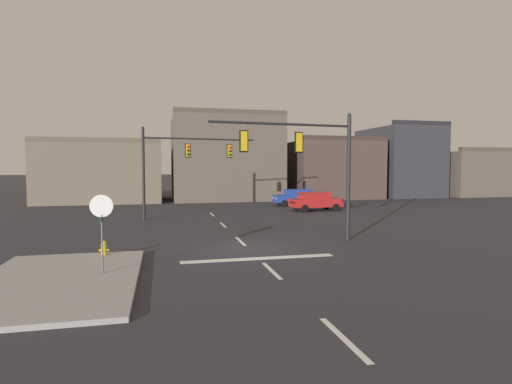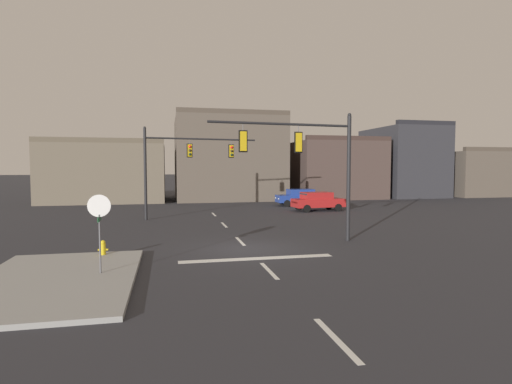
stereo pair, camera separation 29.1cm
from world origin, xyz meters
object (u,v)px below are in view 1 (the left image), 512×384
object	(u,v)px
car_lot_nearside	(315,201)
fire_hydrant	(104,251)
signal_mast_far_side	(179,158)
car_lot_middle	(297,197)
stop_sign	(102,215)
signal_mast_near_side	(310,155)

from	to	relation	value
car_lot_nearside	fire_hydrant	bearing A→B (deg)	-134.81
signal_mast_far_side	car_lot_middle	bearing A→B (deg)	33.27
stop_sign	car_lot_nearside	xyz separation A→B (m)	(14.88, 18.39, -1.29)
car_lot_nearside	fire_hydrant	world-z (taller)	car_lot_nearside
signal_mast_near_side	stop_sign	size ratio (longest dim) A/B	2.58
stop_sign	car_lot_middle	distance (m)	27.63
signal_mast_near_side	signal_mast_far_side	size ratio (longest dim) A/B	0.88
signal_mast_far_side	fire_hydrant	distance (m)	13.70
car_lot_nearside	signal_mast_near_side	bearing A→B (deg)	-112.53
stop_sign	car_lot_nearside	world-z (taller)	stop_sign
stop_sign	car_lot_middle	world-z (taller)	stop_sign
car_lot_nearside	car_lot_middle	size ratio (longest dim) A/B	1.02
car_lot_nearside	car_lot_middle	world-z (taller)	same
stop_sign	fire_hydrant	world-z (taller)	stop_sign
signal_mast_near_side	signal_mast_far_side	bearing A→B (deg)	117.86
signal_mast_far_side	car_lot_nearside	xyz separation A→B (m)	(11.69, 2.76, -3.54)
signal_mast_near_side	car_lot_nearside	distance (m)	15.48
stop_sign	car_lot_middle	xyz separation A→B (m)	(14.85, 23.27, -1.29)
car_lot_nearside	fire_hydrant	xyz separation A→B (m)	(-15.25, -15.35, -0.53)
signal_mast_far_side	car_lot_middle	size ratio (longest dim) A/B	1.85
signal_mast_near_side	fire_hydrant	distance (m)	10.37
signal_mast_near_side	car_lot_middle	bearing A→B (deg)	73.02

